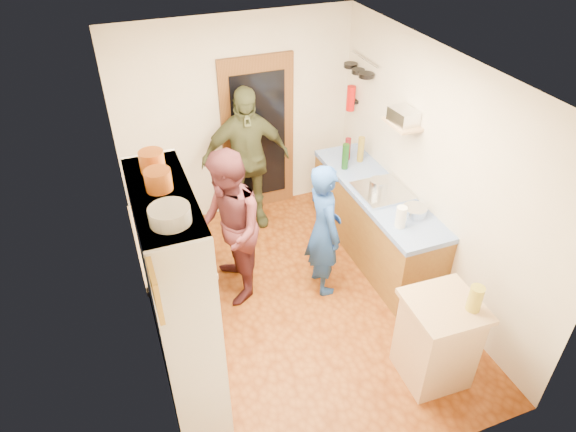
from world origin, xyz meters
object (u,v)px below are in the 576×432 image
person_hob (327,230)px  person_back (247,159)px  island_base (436,342)px  person_left (231,226)px  right_counter_base (374,223)px  hutch_body (181,311)px

person_hob → person_back: (-0.41, 1.50, 0.16)m
island_base → person_left: 2.30m
island_base → right_counter_base: bearing=78.5°
person_hob → person_back: size_ratio=0.83×
island_base → person_back: (-0.84, 2.96, 0.51)m
hutch_body → right_counter_base: bearing=27.5°
person_hob → person_left: 1.01m
hutch_body → person_back: size_ratio=1.17×
hutch_body → person_hob: bearing=28.8°
hutch_body → person_left: (0.74, 1.25, -0.23)m
island_base → person_hob: person_hob is taller
hutch_body → right_counter_base: hutch_body is taller
hutch_body → person_hob: hutch_body is taller
island_base → person_left: person_left is taller
person_back → person_hob: bearing=-69.2°
right_counter_base → island_base: island_base is taller
island_base → person_back: size_ratio=0.46×
right_counter_base → person_left: person_left is taller
right_counter_base → person_left: 1.82m
right_counter_base → person_hob: size_ratio=1.42×
hutch_body → person_back: hutch_body is taller
right_counter_base → person_left: bearing=-178.3°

